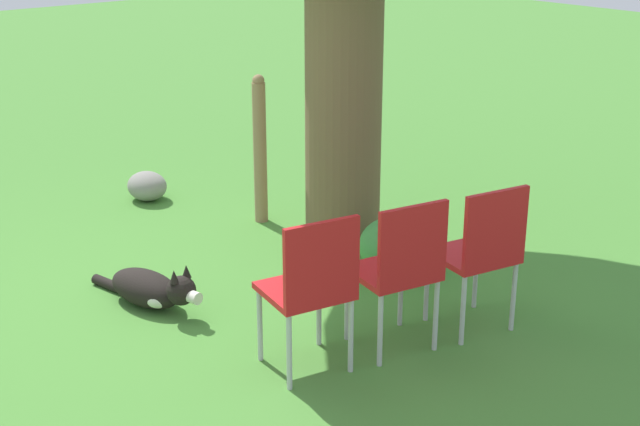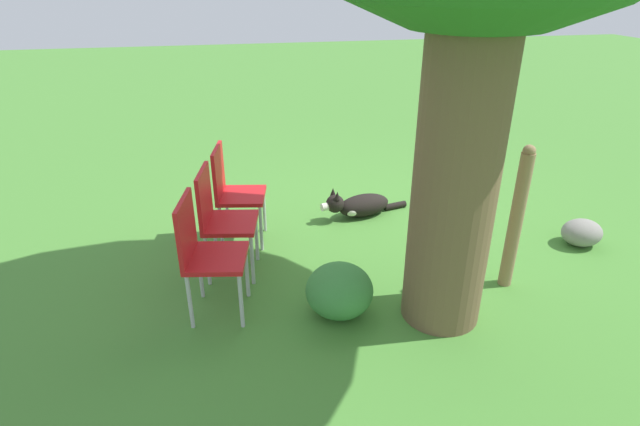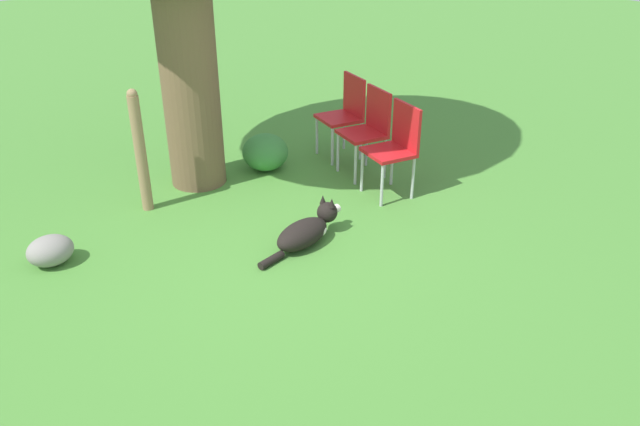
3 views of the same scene
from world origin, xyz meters
The scene contains 8 objects.
ground_plane centered at (0.00, 0.00, 0.00)m, with size 30.00×30.00×0.00m, color #478433.
dog centered at (0.20, -0.49, 0.12)m, with size 0.99×0.39×0.35m.
fence_post centered at (-0.64, 0.98, 0.60)m, with size 0.11×0.11×1.19m.
red_chair_0 centered at (1.49, -0.22, 0.54)m, with size 0.49×0.51×0.93m.
red_chair_1 centered at (1.61, 0.32, 0.54)m, with size 0.49×0.51×0.93m.
red_chair_2 centered at (1.74, 0.86, 0.54)m, with size 0.49×0.51×0.93m.
garden_rock centered at (-1.68, 0.53, 0.12)m, with size 0.38×0.32×0.25m.
low_shrub centered at (0.80, 1.08, 0.20)m, with size 0.50×0.50×0.40m.
Camera 3 is at (-2.60, -4.30, 2.78)m, focal length 35.00 mm.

